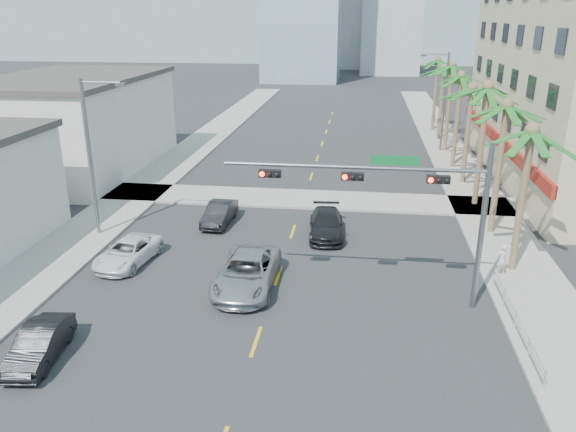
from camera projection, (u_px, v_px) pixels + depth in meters
The scene contains 23 objects.
ground at pixel (234, 408), 18.52m from camera, with size 260.00×260.00×0.00m, color #262628.
sidewalk_right at pixel (488, 216), 35.67m from camera, with size 4.00×120.00×0.15m, color gray.
sidewalk_left at pixel (127, 201), 38.60m from camera, with size 4.00×120.00×0.15m, color gray.
sidewalk_cross at pixel (303, 199), 39.00m from camera, with size 80.00×4.00×0.15m, color gray.
building_left_far at pixel (74, 126), 45.77m from camera, with size 11.00×18.00×7.20m, color beige.
traffic_signal_mast at pixel (407, 196), 23.50m from camera, with size 11.12×0.54×7.20m.
palm_tree_0 at pixel (532, 132), 25.87m from camera, with size 4.80×4.80×7.80m.
palm_tree_1 at pixel (507, 107), 30.60m from camera, with size 4.80×4.80×8.16m.
palm_tree_2 at pixel (488, 89), 35.32m from camera, with size 4.80×4.80×8.52m.
palm_tree_3 at pixel (472, 89), 40.41m from camera, with size 4.80×4.80×7.80m.
palm_tree_4 at pixel (461, 77), 45.13m from camera, with size 4.80×4.80×8.16m.
palm_tree_5 at pixel (453, 66), 49.86m from camera, with size 4.80×4.80×8.52m.
palm_tree_6 at pixel (444, 69), 54.94m from camera, with size 4.80×4.80×7.80m.
palm_tree_7 at pixel (438, 61), 59.67m from camera, with size 4.80×4.80×8.16m.
streetlight_left at pixel (93, 151), 31.18m from camera, with size 2.55×0.25×9.00m.
streetlight_right at pixel (443, 97), 50.86m from camera, with size 2.55×0.25×9.00m.
guardrail at pixel (516, 318), 22.63m from camera, with size 0.08×8.08×1.00m.
car_parked_mid at pixel (39, 344), 20.93m from camera, with size 1.35×3.88×1.28m, color black.
car_parked_far at pixel (128, 252), 28.99m from camera, with size 2.07×4.49×1.25m, color white.
car_lane_left at pixel (220, 213), 34.51m from camera, with size 1.40×4.00×1.32m, color black.
car_lane_center at pixel (247, 272), 26.37m from camera, with size 2.61×5.67×1.57m, color #AFAFB4.
car_lane_right at pixel (326, 224), 32.62m from camera, with size 1.93×4.74×1.38m, color black.
pedestrian at pixel (502, 260), 27.38m from camera, with size 0.57×0.38×1.57m, color silver.
Camera 1 is at (3.75, -14.88, 12.29)m, focal length 35.00 mm.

